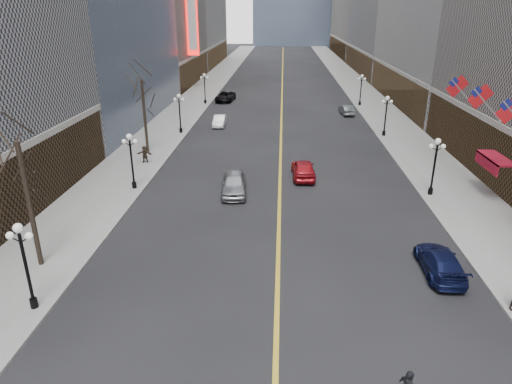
# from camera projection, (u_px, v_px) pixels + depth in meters

# --- Properties ---
(sidewalk_east) EXTENTS (6.00, 230.00, 0.15)m
(sidewalk_east) POSITION_uv_depth(u_px,v_px,m) (370.00, 101.00, 72.76)
(sidewalk_east) COLOR gray
(sidewalk_east) RESTS_ON ground
(sidewalk_west) EXTENTS (6.00, 230.00, 0.15)m
(sidewalk_west) POSITION_uv_depth(u_px,v_px,m) (196.00, 99.00, 74.24)
(sidewalk_west) COLOR gray
(sidewalk_west) RESTS_ON ground
(lane_line) EXTENTS (0.25, 200.00, 0.02)m
(lane_line) POSITION_uv_depth(u_px,v_px,m) (282.00, 90.00, 82.79)
(lane_line) COLOR gold
(lane_line) RESTS_ON ground
(streetlamp_east_1) EXTENTS (1.26, 0.44, 4.52)m
(streetlamp_east_1) POSITION_uv_depth(u_px,v_px,m) (435.00, 161.00, 34.76)
(streetlamp_east_1) COLOR black
(streetlamp_east_1) RESTS_ON sidewalk_east
(streetlamp_east_2) EXTENTS (1.26, 0.44, 4.52)m
(streetlamp_east_2) POSITION_uv_depth(u_px,v_px,m) (386.00, 112.00, 51.44)
(streetlamp_east_2) COLOR black
(streetlamp_east_2) RESTS_ON sidewalk_east
(streetlamp_east_3) EXTENTS (1.26, 0.44, 4.52)m
(streetlamp_east_3) POSITION_uv_depth(u_px,v_px,m) (361.00, 87.00, 68.12)
(streetlamp_east_3) COLOR black
(streetlamp_east_3) RESTS_ON sidewalk_east
(streetlamp_west_0) EXTENTS (1.26, 0.44, 4.52)m
(streetlamp_west_0) POSITION_uv_depth(u_px,v_px,m) (24.00, 258.00, 21.18)
(streetlamp_west_0) COLOR black
(streetlamp_west_0) RESTS_ON sidewalk_west
(streetlamp_west_1) EXTENTS (1.26, 0.44, 4.52)m
(streetlamp_west_1) POSITION_uv_depth(u_px,v_px,m) (131.00, 156.00, 36.01)
(streetlamp_west_1) COLOR black
(streetlamp_west_1) RESTS_ON sidewalk_west
(streetlamp_west_2) EXTENTS (1.26, 0.44, 4.52)m
(streetlamp_west_2) POSITION_uv_depth(u_px,v_px,m) (179.00, 109.00, 52.69)
(streetlamp_west_2) COLOR black
(streetlamp_west_2) RESTS_ON sidewalk_west
(streetlamp_west_3) EXTENTS (1.26, 0.44, 4.52)m
(streetlamp_west_3) POSITION_uv_depth(u_px,v_px,m) (205.00, 85.00, 69.36)
(streetlamp_west_3) COLOR black
(streetlamp_west_3) RESTS_ON sidewalk_west
(flag_4) EXTENTS (2.87, 0.12, 2.87)m
(flag_4) POSITION_uv_depth(u_px,v_px,m) (482.00, 99.00, 34.80)
(flag_4) COLOR #B2B2B7
(flag_4) RESTS_ON ground
(flag_5) EXTENTS (2.87, 0.12, 2.87)m
(flag_5) POSITION_uv_depth(u_px,v_px,m) (459.00, 88.00, 39.43)
(flag_5) COLOR #B2B2B7
(flag_5) RESTS_ON ground
(awning_c) EXTENTS (1.40, 4.00, 0.93)m
(awning_c) POSITION_uv_depth(u_px,v_px,m) (493.00, 160.00, 34.47)
(awning_c) COLOR maroon
(awning_c) RESTS_ON ground
(theatre_marquee) EXTENTS (2.00, 0.55, 12.00)m
(theatre_marquee) POSITION_uv_depth(u_px,v_px,m) (192.00, 19.00, 79.16)
(theatre_marquee) COLOR red
(theatre_marquee) RESTS_ON ground
(tree_west_near) EXTENTS (3.60, 3.60, 7.92)m
(tree_west_near) POSITION_uv_depth(u_px,v_px,m) (21.00, 162.00, 23.74)
(tree_west_near) COLOR #2D231C
(tree_west_near) RESTS_ON sidewalk_west
(tree_west_far) EXTENTS (3.60, 3.60, 7.92)m
(tree_west_far) POSITION_uv_depth(u_px,v_px,m) (142.00, 92.00, 44.12)
(tree_west_far) COLOR #2D231C
(tree_west_far) RESTS_ON sidewalk_west
(car_nb_near) EXTENTS (2.36, 5.01, 1.66)m
(car_nb_near) POSITION_uv_depth(u_px,v_px,m) (234.00, 184.00, 36.04)
(car_nb_near) COLOR #929399
(car_nb_near) RESTS_ON ground
(car_nb_mid) EXTENTS (1.44, 4.04, 1.33)m
(car_nb_mid) POSITION_uv_depth(u_px,v_px,m) (220.00, 121.00, 57.08)
(car_nb_mid) COLOR white
(car_nb_mid) RESTS_ON ground
(car_nb_far) EXTENTS (3.02, 5.66, 1.51)m
(car_nb_far) POSITION_uv_depth(u_px,v_px,m) (225.00, 97.00, 72.41)
(car_nb_far) COLOR black
(car_nb_far) RESTS_ON ground
(car_sb_near) EXTENTS (1.99, 4.79, 1.38)m
(car_sb_near) POSITION_uv_depth(u_px,v_px,m) (440.00, 262.00, 25.14)
(car_sb_near) COLOR #111843
(car_sb_near) RESTS_ON ground
(car_sb_mid) EXTENTS (2.12, 4.82, 1.62)m
(car_sb_mid) POSITION_uv_depth(u_px,v_px,m) (303.00, 169.00, 39.47)
(car_sb_mid) COLOR maroon
(car_sb_mid) RESTS_ON ground
(car_sb_far) EXTENTS (1.88, 4.24, 1.35)m
(car_sb_far) POSITION_uv_depth(u_px,v_px,m) (347.00, 110.00, 63.20)
(car_sb_far) COLOR #4E5556
(car_sb_far) RESTS_ON ground
(ped_west_far) EXTENTS (1.51, 0.50, 1.61)m
(ped_west_far) POSITION_uv_depth(u_px,v_px,m) (145.00, 154.00, 42.91)
(ped_west_far) COLOR #30251A
(ped_west_far) RESTS_ON sidewalk_west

